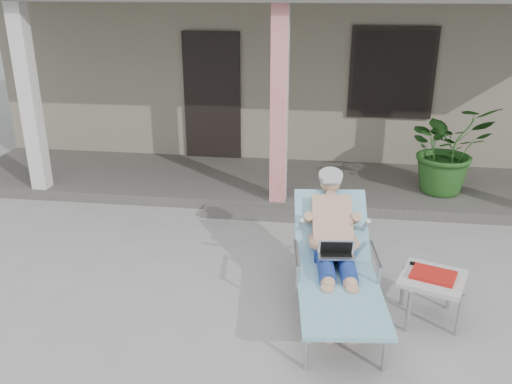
# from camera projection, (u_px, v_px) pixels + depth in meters

# --- Properties ---
(ground) EXTENTS (60.00, 60.00, 0.00)m
(ground) POSITION_uv_depth(u_px,v_px,m) (257.00, 289.00, 5.64)
(ground) COLOR #9E9E99
(ground) RESTS_ON ground
(house) EXTENTS (10.40, 5.40, 3.30)m
(house) POSITION_uv_depth(u_px,v_px,m) (300.00, 51.00, 11.03)
(house) COLOR gray
(house) RESTS_ON ground
(porch_deck) EXTENTS (10.00, 2.00, 0.15)m
(porch_deck) POSITION_uv_depth(u_px,v_px,m) (283.00, 183.00, 8.38)
(porch_deck) COLOR #605B56
(porch_deck) RESTS_ON ground
(porch_step) EXTENTS (2.00, 0.30, 0.07)m
(porch_step) POSITION_uv_depth(u_px,v_px,m) (275.00, 215.00, 7.33)
(porch_step) COLOR #605B56
(porch_step) RESTS_ON ground
(lounger) EXTENTS (0.94, 2.01, 1.27)m
(lounger) POSITION_uv_depth(u_px,v_px,m) (336.00, 234.00, 5.07)
(lounger) COLOR #B7B7BC
(lounger) RESTS_ON ground
(side_table) EXTENTS (0.71, 0.71, 0.50)m
(side_table) POSITION_uv_depth(u_px,v_px,m) (432.00, 281.00, 4.98)
(side_table) COLOR beige
(side_table) RESTS_ON ground
(potted_palm) EXTENTS (1.45, 1.36, 1.30)m
(potted_palm) POSITION_uv_depth(u_px,v_px,m) (447.00, 148.00, 7.63)
(potted_palm) COLOR #26591E
(potted_palm) RESTS_ON porch_deck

